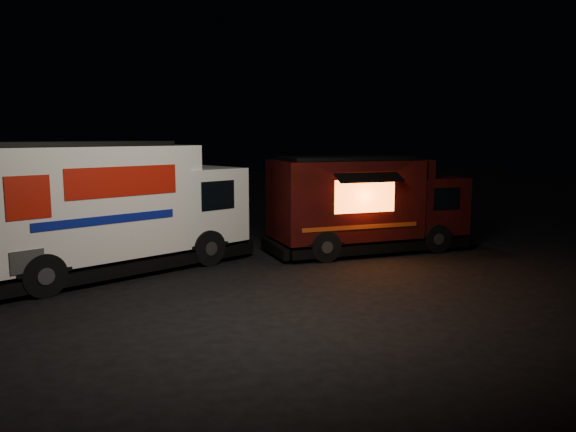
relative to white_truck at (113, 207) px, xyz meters
The scene contains 3 objects.
ground 3.94m from the white_truck, 36.32° to the right, with size 80.00×80.00×0.00m, color black.
white_truck is the anchor object (origin of this frame).
red_truck 7.65m from the white_truck, ahead, with size 6.40×2.35×2.98m, color #3D0B0E, non-canonical shape.
Camera 1 is at (-4.87, -13.18, 3.60)m, focal length 35.00 mm.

